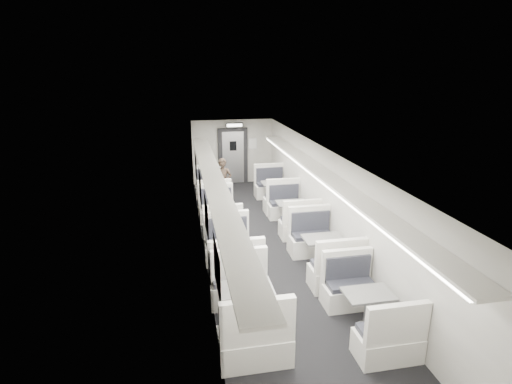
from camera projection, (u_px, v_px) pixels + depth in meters
name	position (u px, v px, depth m)	size (l,w,h in m)	color
room	(267.00, 204.00, 9.36)	(3.24, 12.24, 2.64)	black
booth_left_a	(212.00, 193.00, 12.86)	(1.00, 2.03, 1.08)	white
booth_left_b	(220.00, 218.00, 10.75)	(0.99, 2.00, 1.07)	white
booth_left_c	(232.00, 261.00, 8.35)	(1.05, 2.12, 1.14)	white
booth_left_d	(246.00, 307.00, 6.74)	(1.09, 2.22, 1.19)	white
booth_right_a	(275.00, 193.00, 12.85)	(1.03, 2.10, 1.12)	white
booth_right_b	(292.00, 214.00, 11.06)	(1.00, 2.03, 1.08)	white
booth_right_c	(323.00, 253.00, 8.72)	(1.05, 2.13, 1.14)	white
booth_right_d	(367.00, 310.00, 6.73)	(0.97, 1.97, 1.06)	white
passenger	(223.00, 183.00, 12.55)	(0.56, 0.37, 1.55)	black
window_a	(196.00, 166.00, 12.23)	(0.02, 1.18, 0.84)	black
window_b	(200.00, 186.00, 10.17)	(0.02, 1.18, 0.84)	black
window_c	(207.00, 217.00, 8.11)	(0.02, 1.18, 0.84)	black
window_d	(217.00, 269.00, 6.05)	(0.02, 1.18, 0.84)	black
luggage_rack_left	(214.00, 181.00, 8.64)	(0.46, 10.40, 0.09)	white
luggage_rack_right	(324.00, 175.00, 9.09)	(0.46, 10.40, 0.09)	white
vestibule_door	(233.00, 156.00, 14.96)	(1.10, 0.13, 2.10)	black
exit_sign	(234.00, 125.00, 14.13)	(0.62, 0.12, 0.16)	black
wall_notice	(253.00, 144.00, 14.95)	(0.32, 0.02, 0.40)	white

